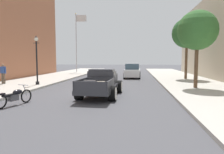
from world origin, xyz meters
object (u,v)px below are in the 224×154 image
(street_tree_nearest, at_px, (197,31))
(street_tree_second, at_px, (187,33))
(hotrod_truck_gunmetal, at_px, (102,83))
(flagpole, at_px, (78,36))
(motorcycle_parked, at_px, (14,96))
(pedestrian_sidewalk_left, at_px, (3,72))
(car_background_white, at_px, (132,71))
(street_lamp_near, at_px, (37,56))

(street_tree_nearest, xyz_separation_m, street_tree_second, (0.90, 6.78, 0.64))
(hotrod_truck_gunmetal, height_order, flagpole, flagpole)
(hotrod_truck_gunmetal, distance_m, motorcycle_parked, 4.85)
(flagpole, relative_size, street_tree_nearest, 1.69)
(flagpole, bearing_deg, hotrod_truck_gunmetal, -69.87)
(hotrod_truck_gunmetal, xyz_separation_m, street_tree_second, (7.16, 9.79, 4.05))
(pedestrian_sidewalk_left, bearing_deg, street_tree_second, 20.96)
(motorcycle_parked, height_order, car_background_white, car_background_white)
(flagpole, bearing_deg, car_background_white, -41.02)
(motorcycle_parked, bearing_deg, street_lamp_near, 108.48)
(street_tree_nearest, bearing_deg, street_tree_second, 82.43)
(hotrod_truck_gunmetal, distance_m, street_lamp_near, 6.93)
(motorcycle_parked, relative_size, street_tree_nearest, 0.38)
(motorcycle_parked, distance_m, street_tree_nearest, 12.24)
(motorcycle_parked, xyz_separation_m, pedestrian_sidewalk_left, (-5.31, 6.87, 0.64))
(street_tree_nearest, bearing_deg, hotrod_truck_gunmetal, -154.34)
(motorcycle_parked, bearing_deg, street_tree_second, 50.46)
(flagpole, bearing_deg, street_tree_second, -33.97)
(pedestrian_sidewalk_left, distance_m, flagpole, 16.55)
(hotrod_truck_gunmetal, relative_size, motorcycle_parked, 2.43)
(street_lamp_near, relative_size, flagpole, 0.42)
(street_tree_nearest, bearing_deg, motorcycle_parked, -147.63)
(street_lamp_near, distance_m, street_tree_nearest, 12.21)
(car_background_white, height_order, flagpole, flagpole)
(car_background_white, relative_size, street_tree_second, 0.70)
(hotrod_truck_gunmetal, relative_size, street_tree_nearest, 0.92)
(pedestrian_sidewalk_left, relative_size, flagpole, 0.18)
(hotrod_truck_gunmetal, relative_size, street_tree_second, 0.81)
(motorcycle_parked, relative_size, street_lamp_near, 0.53)
(pedestrian_sidewalk_left, bearing_deg, flagpole, 83.53)
(hotrod_truck_gunmetal, xyz_separation_m, car_background_white, (1.61, 11.82, 0.01))
(hotrod_truck_gunmetal, distance_m, street_tree_second, 12.79)
(flagpole, bearing_deg, street_tree_nearest, -50.80)
(motorcycle_parked, bearing_deg, flagpole, 98.84)
(flagpole, height_order, street_tree_nearest, flagpole)
(hotrod_truck_gunmetal, distance_m, street_tree_nearest, 7.73)
(flagpole, bearing_deg, motorcycle_parked, -81.16)
(motorcycle_parked, bearing_deg, pedestrian_sidewalk_left, 127.68)
(motorcycle_parked, xyz_separation_m, street_tree_nearest, (9.85, 6.25, 3.72))
(hotrod_truck_gunmetal, bearing_deg, street_tree_second, 53.82)
(street_lamp_near, bearing_deg, street_tree_second, 26.23)
(motorcycle_parked, relative_size, car_background_white, 0.47)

